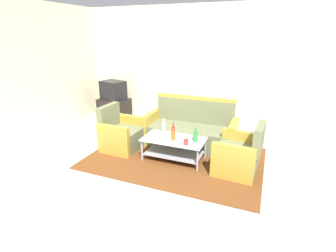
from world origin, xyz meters
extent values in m
plane|color=beige|center=(0.00, 0.00, 0.00)|extent=(14.00, 14.00, 0.00)
cube|color=beige|center=(0.00, 3.06, 1.40)|extent=(6.52, 0.12, 2.80)
cube|color=brown|center=(-0.06, 0.92, 0.01)|extent=(3.08, 2.08, 0.01)
cube|color=#6B704C|center=(0.03, 1.51, 0.22)|extent=(1.60, 0.71, 0.42)
cube|color=#6B704C|center=(0.03, 1.83, 0.67)|extent=(1.60, 0.15, 0.48)
cube|color=#B79333|center=(0.87, 1.52, 0.32)|extent=(0.12, 0.70, 0.62)
cube|color=#B79333|center=(-0.81, 1.51, 0.32)|extent=(0.12, 0.70, 0.62)
cube|color=#B79333|center=(0.03, 1.83, 0.94)|extent=(1.64, 0.11, 0.06)
cube|color=#6B704C|center=(-1.15, 0.93, 0.21)|extent=(0.67, 0.62, 0.40)
cube|color=#6B704C|center=(-1.46, 0.94, 0.64)|extent=(0.13, 0.60, 0.45)
cube|color=#B79333|center=(-1.14, 1.26, 0.30)|extent=(0.66, 0.12, 0.58)
cube|color=#B79333|center=(-1.16, 0.60, 0.30)|extent=(0.66, 0.12, 0.58)
cube|color=#6B704C|center=(1.03, 0.88, 0.21)|extent=(0.70, 0.64, 0.40)
cube|color=#6B704C|center=(1.34, 0.86, 0.64)|extent=(0.16, 0.61, 0.45)
cube|color=#B79333|center=(1.01, 0.55, 0.30)|extent=(0.67, 0.14, 0.58)
cube|color=#B79333|center=(1.05, 1.21, 0.30)|extent=(0.67, 0.14, 0.58)
cube|color=silver|center=(-0.06, 0.86, 0.40)|extent=(1.10, 0.60, 0.02)
cube|color=#9E9EA5|center=(-0.06, 0.86, 0.13)|extent=(1.00, 0.52, 0.02)
cylinder|color=#9E9EA5|center=(-0.57, 1.12, 0.21)|extent=(0.04, 0.04, 0.40)
cylinder|color=#9E9EA5|center=(0.45, 1.12, 0.21)|extent=(0.04, 0.04, 0.40)
cylinder|color=#9E9EA5|center=(-0.57, 0.60, 0.21)|extent=(0.04, 0.04, 0.40)
cylinder|color=#9E9EA5|center=(0.45, 0.60, 0.21)|extent=(0.04, 0.04, 0.40)
cylinder|color=#2D8C38|center=(0.32, 0.88, 0.50)|extent=(0.08, 0.08, 0.18)
cylinder|color=#2D8C38|center=(0.32, 0.88, 0.63)|extent=(0.03, 0.03, 0.08)
cylinder|color=silver|center=(-0.33, 1.03, 0.51)|extent=(0.07, 0.07, 0.20)
cylinder|color=silver|center=(-0.33, 1.03, 0.65)|extent=(0.03, 0.03, 0.09)
cylinder|color=red|center=(-0.10, 0.91, 0.51)|extent=(0.06, 0.06, 0.20)
cylinder|color=red|center=(-0.10, 0.91, 0.65)|extent=(0.02, 0.02, 0.09)
cylinder|color=#D85919|center=(-0.05, 0.81, 0.49)|extent=(0.07, 0.07, 0.16)
cylinder|color=#D85919|center=(-0.05, 0.81, 0.60)|extent=(0.03, 0.03, 0.07)
cylinder|color=red|center=(0.22, 0.70, 0.46)|extent=(0.08, 0.08, 0.10)
cube|color=black|center=(-2.41, 2.55, 0.26)|extent=(0.80, 0.50, 0.52)
cube|color=black|center=(-2.41, 2.55, 0.76)|extent=(0.70, 0.58, 0.48)
cube|color=black|center=(-2.35, 2.77, 0.76)|extent=(0.49, 0.14, 0.36)
camera|label=1|loc=(1.38, -3.00, 2.16)|focal=27.08mm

